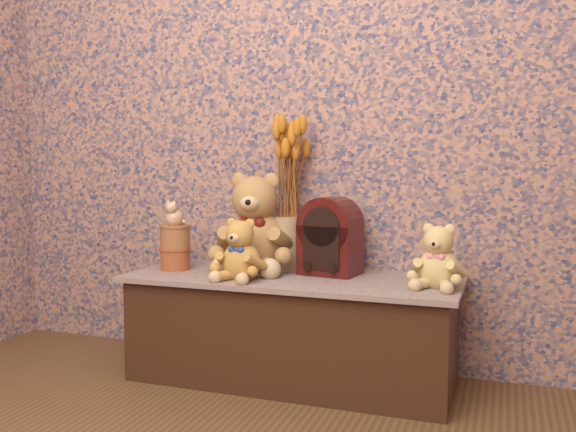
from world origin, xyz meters
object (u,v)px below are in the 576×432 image
Objects in this scene: ceramic_vase at (288,243)px; teddy_medium at (241,246)px; cat_figurine at (175,212)px; teddy_large at (256,218)px; teddy_small at (439,253)px; cathedral_radio at (330,236)px; biscuit_tin_lower at (175,259)px.

teddy_medium is at bearing -109.40° from ceramic_vase.
teddy_medium is 2.26× the size of cat_figurine.
ceramic_vase is 0.49m from cat_figurine.
teddy_large reaches higher than ceramic_vase.
teddy_large is at bearing -155.87° from ceramic_vase.
ceramic_vase is (0.09, 0.27, -0.01)m from teddy_medium.
cat_figurine is (-0.32, -0.11, 0.02)m from teddy_large.
teddy_large is at bearing 101.94° from teddy_medium.
teddy_small is 2.21× the size of cat_figurine.
cathedral_radio reaches higher than ceramic_vase.
biscuit_tin_lower is at bearing -159.12° from ceramic_vase.
teddy_large is 0.17m from ceramic_vase.
biscuit_tin_lower is at bearing -171.56° from teddy_small.
biscuit_tin_lower is (-0.64, -0.11, -0.11)m from cathedral_radio.
cat_figurine is at bearing -159.12° from ceramic_vase.
cathedral_radio reaches higher than biscuit_tin_lower.
teddy_medium is at bearing -16.16° from biscuit_tin_lower.
cat_figurine reaches higher than ceramic_vase.
cathedral_radio is 2.80× the size of cat_figurine.
teddy_medium is 0.81× the size of cathedral_radio.
teddy_medium is 2.04× the size of biscuit_tin_lower.
cat_figurine is (-0.44, -0.17, 0.13)m from ceramic_vase.
ceramic_vase is at bearing 74.66° from teddy_medium.
teddy_medium is 0.36m from cathedral_radio.
teddy_large is 0.38m from biscuit_tin_lower.
teddy_large is 0.23m from teddy_medium.
cathedral_radio reaches higher than teddy_medium.
teddy_large reaches higher than teddy_medium.
cathedral_radio is at bearing 40.17° from teddy_medium.
cathedral_radio is 1.40× the size of ceramic_vase.
teddy_small is 1.10× the size of ceramic_vase.
ceramic_vase is at bearing 173.25° from teddy_small.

